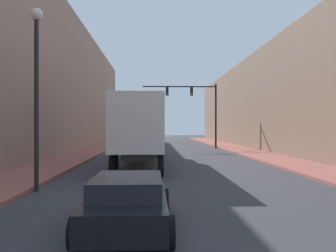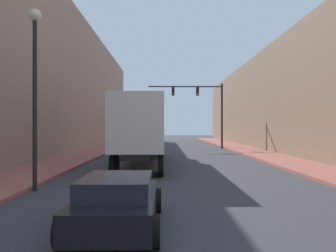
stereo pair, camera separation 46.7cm
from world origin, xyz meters
The scene contains 8 objects.
sidewalk_right centered at (7.05, 30.00, 0.07)m, with size 3.00×80.00×0.15m.
sidewalk_left centered at (-7.05, 30.00, 0.07)m, with size 3.00×80.00×0.15m.
building_right centered at (11.55, 30.00, 4.81)m, with size 6.00×80.00×9.62m.
building_left centered at (-11.55, 30.00, 6.47)m, with size 6.00×80.00×12.93m.
semi_truck centered at (-2.04, 21.61, 2.22)m, with size 2.50×14.05×3.82m.
sedan_car centered at (-1.84, 7.13, 0.58)m, with size 1.95×4.33×1.18m.
traffic_signal_gantry centered at (3.52, 38.40, 4.80)m, with size 7.92×0.35×6.88m.
street_lamp centered at (-5.40, 11.98, 4.19)m, with size 0.44×0.44×6.49m.
Camera 2 is at (-0.80, -1.38, 2.29)m, focal length 40.00 mm.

